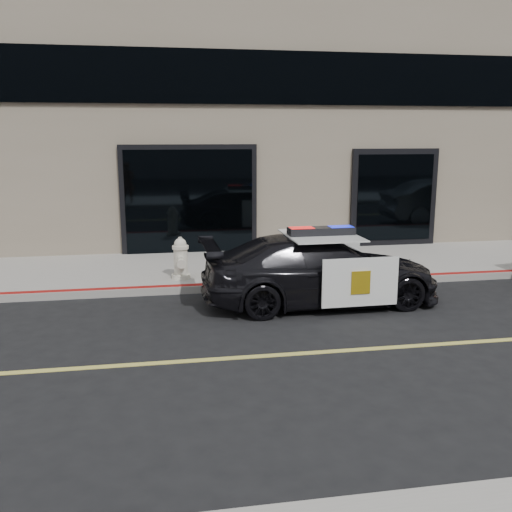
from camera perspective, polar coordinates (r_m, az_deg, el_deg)
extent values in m
plane|color=black|center=(8.38, 3.40, -9.81)|extent=(120.00, 120.00, 0.00)
cube|color=gray|center=(13.30, -1.79, -1.17)|extent=(60.00, 3.50, 0.15)
cube|color=#756856|center=(18.38, -4.41, 21.06)|extent=(60.00, 7.00, 12.00)
imported|color=black|center=(10.69, 6.45, -1.39)|extent=(1.98, 4.51, 1.29)
cube|color=white|center=(9.99, 10.39, -2.60)|extent=(1.38, 0.06, 0.86)
cube|color=white|center=(11.68, 7.11, -0.36)|extent=(1.38, 0.06, 0.86)
cube|color=white|center=(10.56, 6.54, 2.07)|extent=(1.32, 1.57, 0.02)
cube|color=gold|center=(9.97, 10.44, -2.64)|extent=(0.34, 0.02, 0.41)
cube|color=black|center=(10.55, 6.55, 2.47)|extent=(1.24, 0.35, 0.15)
cube|color=red|center=(10.44, 4.58, 2.47)|extent=(0.44, 0.29, 0.14)
cube|color=#0C19CC|center=(10.67, 8.48, 2.58)|extent=(0.44, 0.29, 0.14)
cylinder|color=beige|center=(12.12, -7.49, -2.00)|extent=(0.40, 0.40, 0.09)
cylinder|color=beige|center=(12.04, -7.54, -0.52)|extent=(0.29, 0.29, 0.55)
cylinder|color=beige|center=(11.98, -7.57, 0.87)|extent=(0.34, 0.34, 0.07)
sphere|color=beige|center=(11.97, -7.58, 1.18)|extent=(0.25, 0.25, 0.25)
cylinder|color=beige|center=(11.95, -7.60, 1.70)|extent=(0.08, 0.08, 0.08)
cylinder|color=beige|center=(12.21, -7.58, 0.02)|extent=(0.14, 0.13, 0.14)
cylinder|color=beige|center=(11.84, -7.51, -0.35)|extent=(0.14, 0.13, 0.14)
cylinder|color=beige|center=(11.83, -7.49, -0.75)|extent=(0.19, 0.15, 0.19)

